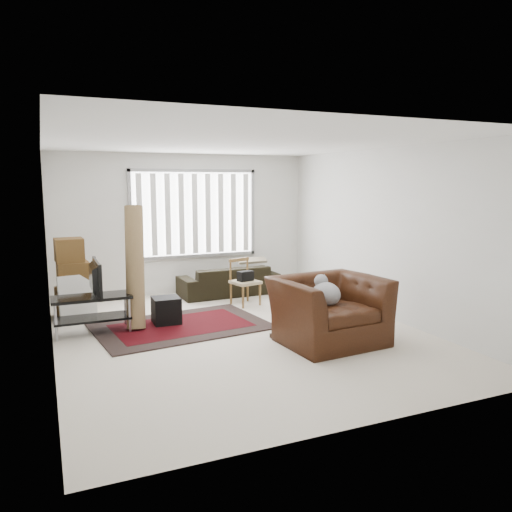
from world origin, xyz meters
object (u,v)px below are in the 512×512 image
(sofa, at_px, (229,276))
(armchair, at_px, (329,306))
(moving_boxes, at_px, (72,280))
(tv_stand, at_px, (92,306))
(side_chair, at_px, (245,280))

(sofa, distance_m, armchair, 3.29)
(moving_boxes, relative_size, armchair, 0.87)
(moving_boxes, distance_m, sofa, 2.92)
(armchair, bearing_deg, tv_stand, 145.02)
(tv_stand, distance_m, sofa, 3.10)
(tv_stand, relative_size, armchair, 0.75)
(sofa, bearing_deg, moving_boxes, 7.60)
(side_chair, bearing_deg, tv_stand, -178.88)
(sofa, xyz_separation_m, armchair, (0.24, -3.28, 0.14))
(side_chair, bearing_deg, moving_boxes, 158.74)
(tv_stand, height_order, side_chair, side_chair)
(tv_stand, bearing_deg, sofa, 30.65)
(armchair, bearing_deg, side_chair, 91.42)
(tv_stand, bearing_deg, moving_boxes, 100.44)
(sofa, height_order, armchair, armchair)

